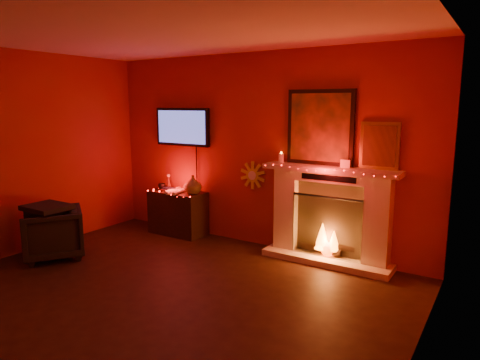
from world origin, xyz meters
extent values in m
plane|color=black|center=(0.00, 0.00, 0.00)|extent=(5.00, 5.00, 0.00)
plane|color=beige|center=(0.00, 0.00, 2.70)|extent=(5.00, 5.00, 0.00)
plane|color=#A8221B|center=(0.00, 2.50, 1.35)|extent=(5.00, 0.00, 5.00)
plane|color=#A8221B|center=(2.50, 0.00, 1.35)|extent=(0.00, 5.00, 5.00)
cube|color=beige|center=(1.15, 2.30, 0.04)|extent=(1.65, 0.40, 0.08)
cube|color=beige|center=(0.55, 2.39, 0.55)|extent=(0.30, 0.22, 0.95)
cube|color=beige|center=(1.75, 2.39, 0.55)|extent=(0.30, 0.22, 0.95)
cube|color=beige|center=(1.15, 2.39, 1.10)|extent=(1.50, 0.22, 0.14)
cube|color=beige|center=(1.15, 2.33, 1.20)|extent=(1.72, 0.34, 0.06)
cube|color=#8E6F53|center=(1.15, 2.45, 0.55)|extent=(0.90, 0.10, 0.95)
cube|color=black|center=(1.15, 2.27, 0.47)|extent=(0.90, 0.02, 0.78)
cylinder|color=black|center=(1.05, 2.36, 0.14)|extent=(0.55, 0.09, 0.09)
cylinder|color=black|center=(1.23, 2.38, 0.20)|extent=(0.51, 0.18, 0.08)
cone|color=orange|center=(1.07, 2.36, 0.33)|extent=(0.20, 0.20, 0.34)
cone|color=orange|center=(1.22, 2.37, 0.29)|extent=(0.16, 0.16, 0.26)
sphere|color=#FF3F07|center=(1.15, 2.36, 0.16)|extent=(0.18, 0.18, 0.18)
cube|color=black|center=(0.95, 2.46, 1.71)|extent=(0.88, 0.05, 0.95)
cube|color=#CD5B1B|center=(0.95, 2.44, 1.71)|extent=(0.78, 0.01, 0.85)
cube|color=gold|center=(1.70, 2.47, 1.51)|extent=(0.46, 0.04, 0.56)
cube|color=#9C6824|center=(1.70, 2.45, 1.51)|extent=(0.38, 0.01, 0.48)
cylinder|color=#F5F0CC|center=(0.45, 2.38, 1.29)|extent=(0.07, 0.07, 0.12)
cube|color=silver|center=(1.33, 2.36, 1.28)|extent=(0.12, 0.01, 0.10)
cube|color=black|center=(-1.30, 2.46, 1.65)|extent=(1.00, 0.06, 0.58)
cube|color=#434DAD|center=(-1.30, 2.42, 1.65)|extent=(0.92, 0.01, 0.50)
cylinder|color=black|center=(-1.05, 2.47, 1.03)|extent=(0.02, 0.02, 0.66)
cylinder|color=gold|center=(-0.05, 2.48, 1.00)|extent=(0.20, 0.03, 0.20)
cylinder|color=silver|center=(-0.05, 2.46, 1.00)|extent=(0.13, 0.01, 0.13)
cube|color=black|center=(-1.27, 2.26, 0.33)|extent=(0.88, 0.44, 0.67)
imported|color=brown|center=(-0.97, 2.26, 0.81)|extent=(0.27, 0.27, 0.28)
imported|color=black|center=(-1.58, 2.26, 0.72)|extent=(0.12, 0.12, 0.09)
cylinder|color=silver|center=(-1.33, 2.22, 0.69)|extent=(0.09, 0.38, 0.05)
cylinder|color=silver|center=(-1.23, 2.16, 0.69)|extent=(0.05, 0.38, 0.05)
cylinder|color=silver|center=(-1.15, 2.18, 0.69)|extent=(0.13, 0.38, 0.05)
cube|color=#4F1916|center=(-1.41, 2.21, 0.68)|extent=(0.20, 0.14, 0.03)
cube|color=#1E2D46|center=(-1.40, 2.22, 0.71)|extent=(0.17, 0.12, 0.02)
imported|color=black|center=(-1.95, 0.56, 0.33)|extent=(0.99, 1.00, 0.66)
camera|label=1|loc=(3.01, -2.67, 1.99)|focal=32.00mm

